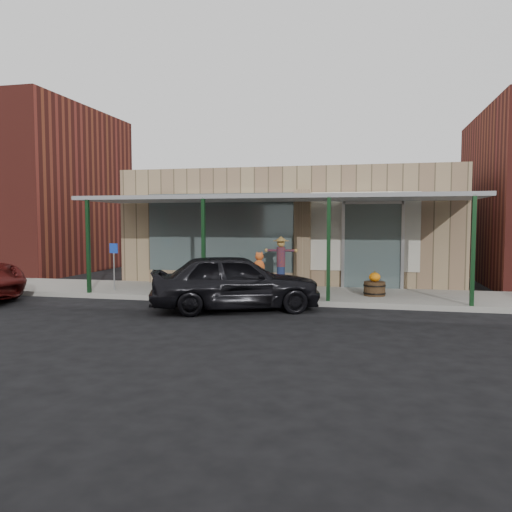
% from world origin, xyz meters
% --- Properties ---
extents(ground, '(120.00, 120.00, 0.00)m').
position_xyz_m(ground, '(0.00, 0.00, 0.00)').
color(ground, black).
rests_on(ground, ground).
extents(sidewalk, '(40.00, 3.20, 0.15)m').
position_xyz_m(sidewalk, '(0.00, 3.60, 0.07)').
color(sidewalk, gray).
rests_on(sidewalk, ground).
extents(storefront, '(12.00, 6.25, 4.20)m').
position_xyz_m(storefront, '(-0.00, 8.16, 2.09)').
color(storefront, '#927B59').
rests_on(storefront, ground).
extents(awning, '(12.00, 3.00, 3.04)m').
position_xyz_m(awning, '(0.00, 3.56, 3.01)').
color(awning, slate).
rests_on(awning, ground).
extents(block_buildings_near, '(61.00, 8.00, 8.00)m').
position_xyz_m(block_buildings_near, '(2.01, 9.20, 3.77)').
color(block_buildings_near, maroon).
rests_on(block_buildings_near, ground).
extents(barrel_scarecrow, '(1.03, 0.84, 1.73)m').
position_xyz_m(barrel_scarecrow, '(0.21, 3.70, 0.73)').
color(barrel_scarecrow, '#442C1B').
rests_on(barrel_scarecrow, sidewalk).
extents(barrel_pumpkin, '(0.69, 0.69, 0.74)m').
position_xyz_m(barrel_pumpkin, '(3.06, 3.41, 0.41)').
color(barrel_pumpkin, '#442C1B').
rests_on(barrel_pumpkin, sidewalk).
extents(handicap_sign, '(0.31, 0.08, 1.49)m').
position_xyz_m(handicap_sign, '(-5.00, 2.79, 1.11)').
color(handicap_sign, gray).
rests_on(handicap_sign, sidewalk).
extents(parked_sedan, '(4.77, 3.22, 1.51)m').
position_xyz_m(parked_sedan, '(-0.54, 1.02, 0.76)').
color(parked_sedan, black).
rests_on(parked_sedan, ground).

